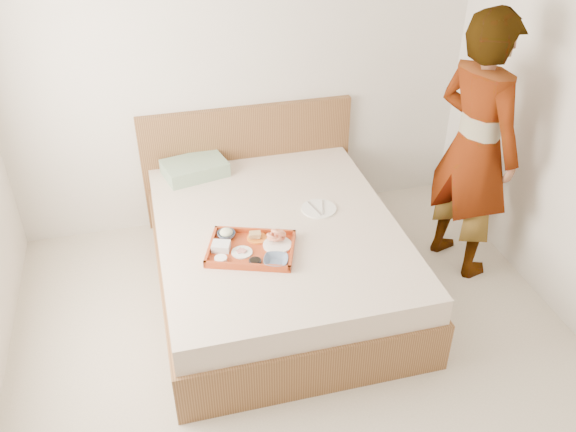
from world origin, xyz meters
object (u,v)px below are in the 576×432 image
at_px(tray, 251,249).
at_px(bed, 277,256).
at_px(dinner_plate, 319,209).
at_px(person, 475,148).

bearing_deg(tray, bed, 68.15).
bearing_deg(tray, dinner_plate, 52.51).
distance_m(bed, tray, 0.44).
distance_m(dinner_plate, person, 1.11).
distance_m(bed, dinner_plate, 0.43).
relative_size(dinner_plate, person, 0.13).
relative_size(bed, tray, 3.84).
relative_size(tray, person, 0.28).
height_order(bed, person, person).
height_order(tray, dinner_plate, tray).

